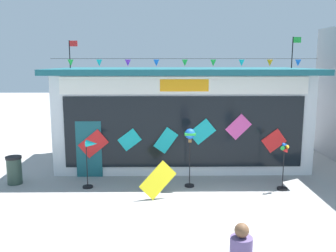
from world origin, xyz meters
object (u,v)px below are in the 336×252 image
object	(u,v)px
wind_spinner_center_left	(284,164)
kite_shop_building	(181,115)
trash_bin	(14,170)
wind_spinner_far_left	(90,155)
display_kite_on_ground	(158,180)
wind_spinner_left	(190,140)

from	to	relation	value
wind_spinner_center_left	kite_shop_building	bearing A→B (deg)	131.22
wind_spinner_center_left	trash_bin	distance (m)	8.83
wind_spinner_center_left	trash_bin	size ratio (longest dim) A/B	1.64
wind_spinner_far_left	trash_bin	xyz separation A→B (m)	(-2.64, 0.43, -0.63)
kite_shop_building	display_kite_on_ground	xyz separation A→B (m)	(-0.89, -4.20, -1.36)
kite_shop_building	wind_spinner_center_left	distance (m)	4.80
wind_spinner_far_left	wind_spinner_center_left	world-z (taller)	wind_spinner_far_left
kite_shop_building	trash_bin	world-z (taller)	kite_shop_building
display_kite_on_ground	wind_spinner_far_left	bearing A→B (deg)	155.98
kite_shop_building	wind_spinner_left	distance (m)	3.20
wind_spinner_center_left	trash_bin	world-z (taller)	wind_spinner_center_left
wind_spinner_far_left	wind_spinner_left	bearing A→B (deg)	1.14
wind_spinner_center_left	display_kite_on_ground	size ratio (longest dim) A/B	1.46
trash_bin	display_kite_on_ground	world-z (taller)	display_kite_on_ground
trash_bin	display_kite_on_ground	distance (m)	5.01
wind_spinner_far_left	wind_spinner_center_left	bearing A→B (deg)	-2.69
wind_spinner_center_left	wind_spinner_left	bearing A→B (deg)	173.20
wind_spinner_far_left	wind_spinner_left	distance (m)	3.23
trash_bin	kite_shop_building	bearing A→B (deg)	26.22
wind_spinner_center_left	display_kite_on_ground	bearing A→B (deg)	-170.30
wind_spinner_far_left	display_kite_on_ground	xyz separation A→B (m)	(2.17, -0.97, -0.54)
wind_spinner_left	trash_bin	size ratio (longest dim) A/B	2.05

